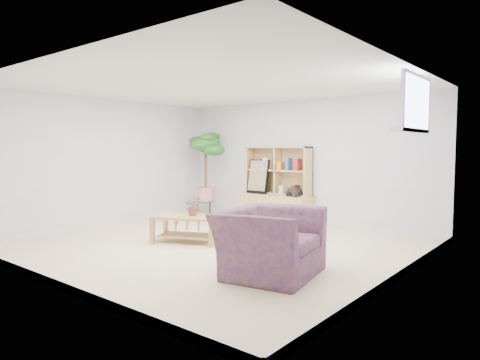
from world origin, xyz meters
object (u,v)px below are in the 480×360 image
Objects in this scene: floor_tree at (206,174)px; storage_unit at (275,185)px; coffee_table at (187,229)px; armchair at (269,237)px.

storage_unit is at bearing 7.76° from floor_tree.
storage_unit is 2.37m from coffee_table.
floor_tree is at bearing -172.24° from storage_unit.
armchair reaches higher than coffee_table.
storage_unit is 1.47× the size of coffee_table.
floor_tree is (-1.66, -0.23, 0.16)m from storage_unit.
armchair is at bearing -56.69° from storage_unit.
storage_unit reaches higher than armchair.
armchair is at bearing -36.94° from floor_tree.
coffee_table is 2.70m from floor_tree.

